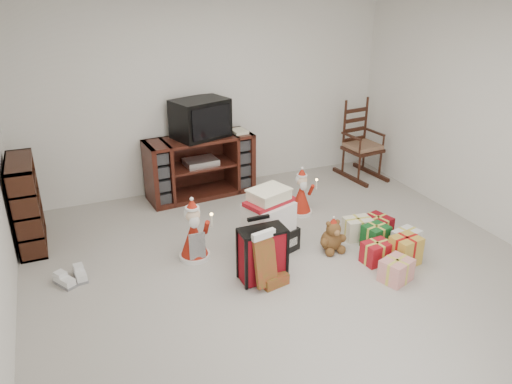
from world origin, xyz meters
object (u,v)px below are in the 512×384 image
gift_pile (269,225)px  crt_television (200,119)px  red_suitcase (262,254)px  teddy_bear (332,237)px  rocking_chair (360,150)px  mrs_claus_figurine (194,236)px  sneaker_pair (72,278)px  gift_cluster (385,242)px  bookshelf (27,205)px  santa_figurine (301,196)px  tv_stand (200,166)px

gift_pile → crt_television: size_ratio=0.90×
red_suitcase → teddy_bear: red_suitcase is taller
gift_pile → teddy_bear: 0.69m
rocking_chair → red_suitcase: size_ratio=1.80×
crt_television → gift_pile: bearing=-101.5°
mrs_claus_figurine → crt_television: (0.58, 1.54, 0.79)m
sneaker_pair → gift_cluster: gift_cluster is taller
mrs_claus_figurine → gift_cluster: (1.89, -0.69, -0.13)m
gift_cluster → bookshelf: bearing=154.4°
santa_figurine → crt_television: 1.61m
gift_cluster → rocking_chair: bearing=63.5°
bookshelf → gift_cluster: size_ratio=0.89×
tv_stand → red_suitcase: size_ratio=2.24×
teddy_bear → sneaker_pair: teddy_bear is taller
rocking_chair → mrs_claus_figurine: bearing=-162.3°
tv_stand → gift_pile: (0.22, -1.70, -0.09)m
teddy_bear → bookshelf: bearing=154.8°
crt_television → gift_cluster: bearing=-77.4°
rocking_chair → crt_television: (-2.31, 0.23, 0.65)m
gift_cluster → crt_television: crt_television is taller
tv_stand → sneaker_pair: 2.35m
bookshelf → gift_pile: bookshelf is taller
bookshelf → santa_figurine: size_ratio=1.64×
gift_cluster → crt_television: size_ratio=1.42×
bookshelf → rocking_chair: 4.45m
tv_stand → rocking_chair: (2.34, -0.23, -0.01)m
gift_pile → red_suitcase: bearing=-139.5°
tv_stand → gift_pile: tv_stand is taller
gift_pile → sneaker_pair: (-1.99, 0.20, -0.26)m
red_suitcase → mrs_claus_figurine: 0.81m
teddy_bear → mrs_claus_figurine: mrs_claus_figurine is taller
tv_stand → gift_cluster: size_ratio=1.30×
rocking_chair → sneaker_pair: size_ratio=3.49×
rocking_chair → teddy_bear: 2.30m
mrs_claus_figurine → gift_cluster: 2.01m
gift_pile → gift_cluster: gift_pile is taller
mrs_claus_figurine → sneaker_pair: (-1.22, 0.02, -0.22)m
gift_cluster → santa_figurine: bearing=107.6°
santa_figurine → gift_cluster: bearing=-72.4°
mrs_claus_figurine → santa_figurine: bearing=18.4°
tv_stand → sneaker_pair: tv_stand is taller
tv_stand → teddy_bear: tv_stand is taller
rocking_chair → bookshelf: bearing=177.8°
santa_figurine → sneaker_pair: size_ratio=1.80×
sneaker_pair → red_suitcase: bearing=-41.9°
gift_pile → red_suitcase: 0.55m
rocking_chair → teddy_bear: (-1.49, -1.73, -0.24)m
bookshelf → gift_cluster: bookshelf is taller
red_suitcase → gift_cluster: red_suitcase is taller
gift_cluster → red_suitcase: bearing=178.1°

